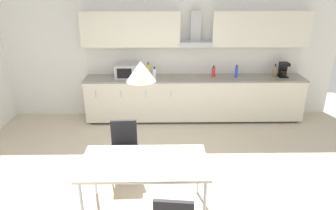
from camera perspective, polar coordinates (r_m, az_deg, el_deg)
The scene contains 15 objects.
ground_plane at distance 4.51m, azimuth -2.53°, elevation -14.99°, with size 9.40×7.69×0.02m, color beige.
wall_back at distance 6.34m, azimuth -2.16°, elevation 10.59°, with size 7.52×0.10×2.88m, color white.
kitchen_counter at distance 6.32m, azimuth 4.98°, elevation 1.27°, with size 4.48×0.61×0.93m.
backsplash_tile at distance 6.36m, azimuth 4.96°, elevation 8.55°, with size 4.46×0.02×0.59m, color silver.
upper_wall_cabinets at distance 6.08m, azimuth 5.32°, elevation 14.24°, with size 4.46×0.40×0.68m.
microwave at distance 6.14m, azimuth -7.77°, elevation 6.42°, with size 0.48×0.35×0.28m.
coffee_maker at distance 6.59m, azimuth 21.10°, elevation 6.31°, with size 0.18×0.19×0.30m.
bottle_brown at distance 6.49m, azimuth 19.66°, elevation 6.02°, with size 0.07×0.07×0.28m.
bottle_white at distance 6.08m, azimuth -2.61°, elevation 6.06°, with size 0.08×0.08×0.23m.
bottle_red at distance 6.23m, azimuth 8.67°, elevation 6.26°, with size 0.07×0.07×0.24m.
bottle_blue at distance 6.28m, azimuth 12.88°, elevation 6.17°, with size 0.07×0.07×0.26m.
bottle_yellow at distance 6.13m, azimuth -3.77°, elevation 6.53°, with size 0.06×0.06×0.32m.
dining_table at distance 3.69m, azimuth -4.54°, elevation -11.27°, with size 1.52×0.78×0.74m.
chair_far_left at distance 4.46m, azimuth -8.39°, elevation -7.41°, with size 0.42×0.42×0.87m.
pendant_lamp at distance 3.20m, azimuth -5.17°, elevation 6.44°, with size 0.32×0.32×0.22m, color silver.
Camera 1 is at (0.13, -3.59, 2.72)m, focal length 32.00 mm.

